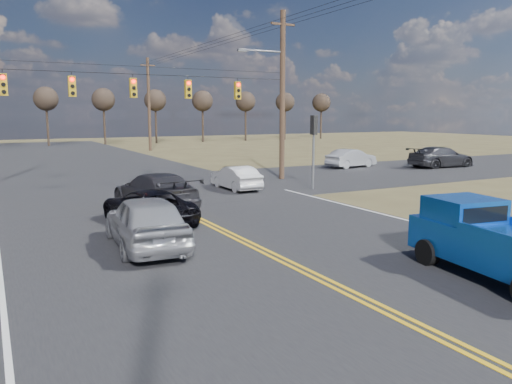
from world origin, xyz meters
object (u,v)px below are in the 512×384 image
white_car_queue (236,178)px  cross_car_east_far (441,157)px  black_suv (148,207)px  dgrey_car_queue (155,191)px  pickup_truck (495,243)px  silver_suv (146,221)px  cross_car_east_near (351,158)px

white_car_queue → cross_car_east_far: 18.75m
white_car_queue → black_suv: bearing=43.2°
black_suv → white_car_queue: (6.53, 6.07, -0.01)m
dgrey_car_queue → black_suv: bearing=61.9°
white_car_queue → cross_car_east_far: size_ratio=0.71×
black_suv → cross_car_east_far: 26.58m
pickup_truck → black_suv: (-5.68, 9.97, -0.24)m
white_car_queue → dgrey_car_queue: size_ratio=0.71×
black_suv → dgrey_car_queue: dgrey_car_queue is taller
silver_suv → dgrey_car_queue: silver_suv is taller
pickup_truck → black_suv: size_ratio=1.10×
pickup_truck → cross_car_east_near: size_ratio=1.19×
white_car_queue → dgrey_car_queue: bearing=32.8°
white_car_queue → cross_car_east_near: 13.79m
dgrey_car_queue → cross_car_east_near: bearing=-158.0°
pickup_truck → dgrey_car_queue: (-4.59, 12.57, -0.11)m
pickup_truck → white_car_queue: (0.85, 16.03, -0.25)m
dgrey_car_queue → cross_car_east_near: (17.92, 9.34, -0.08)m
cross_car_east_near → white_car_queue: bearing=105.4°
pickup_truck → silver_suv: pickup_truck is taller
pickup_truck → black_suv: 11.47m
silver_suv → cross_car_east_far: 28.69m
silver_suv → cross_car_east_near: 25.07m
pickup_truck → silver_suv: bearing=142.8°
white_car_queue → cross_car_east_far: bearing=-171.2°
silver_suv → cross_car_east_near: size_ratio=1.13×
black_suv → cross_car_east_far: size_ratio=0.85×
pickup_truck → cross_car_east_near: bearing=66.9°
silver_suv → white_car_queue: silver_suv is taller
pickup_truck → cross_car_east_far: size_ratio=0.93×
cross_car_east_near → dgrey_car_queue: bearing=107.7°
dgrey_car_queue → cross_car_east_near: dgrey_car_queue is taller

